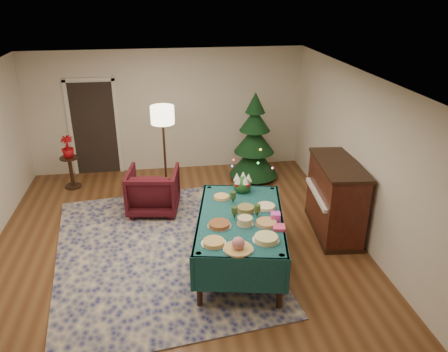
{
  "coord_description": "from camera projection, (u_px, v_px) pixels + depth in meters",
  "views": [
    {
      "loc": [
        -0.15,
        -5.95,
        3.95
      ],
      "look_at": [
        0.81,
        0.49,
        1.06
      ],
      "focal_mm": 35.0,
      "sensor_mm": 36.0,
      "label": 1
    }
  ],
  "objects": [
    {
      "name": "platter_0",
      "position": [
        214.0,
        242.0,
        5.67
      ],
      "size": [
        0.33,
        0.33,
        0.05
      ],
      "color": "silver",
      "rests_on": "buffet_table"
    },
    {
      "name": "rug",
      "position": [
        160.0,
        250.0,
        7.03
      ],
      "size": [
        3.71,
        4.57,
        0.02
      ],
      "primitive_type": "cube",
      "rotation": [
        0.0,
        0.0,
        0.13
      ],
      "color": "navy",
      "rests_on": "ground"
    },
    {
      "name": "floor_lamp",
      "position": [
        163.0,
        121.0,
        8.24
      ],
      "size": [
        0.45,
        0.45,
        1.84
      ],
      "color": "#A57F3F",
      "rests_on": "ground"
    },
    {
      "name": "piano",
      "position": [
        335.0,
        199.0,
        7.33
      ],
      "size": [
        0.83,
        1.53,
        1.28
      ],
      "color": "black",
      "rests_on": "ground"
    },
    {
      "name": "armchair",
      "position": [
        153.0,
        188.0,
        8.07
      ],
      "size": [
        1.02,
        0.97,
        0.93
      ],
      "primitive_type": "imported",
      "rotation": [
        0.0,
        0.0,
        2.99
      ],
      "color": "#400D14",
      "rests_on": "ground"
    },
    {
      "name": "centerpiece",
      "position": [
        242.0,
        183.0,
        7.05
      ],
      "size": [
        0.3,
        0.3,
        0.34
      ],
      "color": "#1E4C1E",
      "rests_on": "buffet_table"
    },
    {
      "name": "platter_2",
      "position": [
        266.0,
        238.0,
        5.74
      ],
      "size": [
        0.36,
        0.36,
        0.07
      ],
      "color": "silver",
      "rests_on": "buffet_table"
    },
    {
      "name": "buffet_table",
      "position": [
        240.0,
        226.0,
        6.42
      ],
      "size": [
        1.63,
        2.34,
        0.83
      ],
      "color": "black",
      "rests_on": "ground"
    },
    {
      "name": "platter_7",
      "position": [
        266.0,
        207.0,
        6.58
      ],
      "size": [
        0.32,
        0.32,
        0.05
      ],
      "color": "silver",
      "rests_on": "buffet_table"
    },
    {
      "name": "doorway",
      "position": [
        94.0,
        126.0,
        9.49
      ],
      "size": [
        1.08,
        0.04,
        2.16
      ],
      "color": "black",
      "rests_on": "ground"
    },
    {
      "name": "platter_1",
      "position": [
        238.0,
        245.0,
        5.53
      ],
      "size": [
        0.39,
        0.39,
        0.18
      ],
      "color": "silver",
      "rests_on": "buffet_table"
    },
    {
      "name": "side_table",
      "position": [
        71.0,
        173.0,
        9.08
      ],
      "size": [
        0.38,
        0.38,
        0.67
      ],
      "color": "black",
      "rests_on": "ground"
    },
    {
      "name": "napkin_stack",
      "position": [
        279.0,
        228.0,
        6.02
      ],
      "size": [
        0.2,
        0.2,
        0.04
      ],
      "primitive_type": "cube",
      "rotation": [
        0.0,
        0.0,
        -0.19
      ],
      "color": "#EF426F",
      "rests_on": "buffet_table"
    },
    {
      "name": "goblet_0",
      "position": [
        233.0,
        197.0,
        6.68
      ],
      "size": [
        0.09,
        0.09,
        0.19
      ],
      "color": "#2D471E",
      "rests_on": "buffet_table"
    },
    {
      "name": "gift_box",
      "position": [
        276.0,
        217.0,
        6.23
      ],
      "size": [
        0.16,
        0.16,
        0.11
      ],
      "primitive_type": "cube",
      "rotation": [
        0.0,
        0.0,
        -0.19
      ],
      "color": "#F143C0",
      "rests_on": "buffet_table"
    },
    {
      "name": "potted_plant",
      "position": [
        68.0,
        151.0,
        8.89
      ],
      "size": [
        0.26,
        0.46,
        0.26
      ],
      "primitive_type": "imported",
      "color": "#A70B0F",
      "rests_on": "side_table"
    },
    {
      "name": "platter_5",
      "position": [
        266.0,
        223.0,
        6.14
      ],
      "size": [
        0.34,
        0.34,
        0.05
      ],
      "color": "silver",
      "rests_on": "buffet_table"
    },
    {
      "name": "goblet_1",
      "position": [
        257.0,
        211.0,
        6.29
      ],
      "size": [
        0.09,
        0.09,
        0.19
      ],
      "color": "#2D471E",
      "rests_on": "buffet_table"
    },
    {
      "name": "platter_4",
      "position": [
        245.0,
        221.0,
        6.11
      ],
      "size": [
        0.25,
        0.25,
        0.11
      ],
      "color": "silver",
      "rests_on": "buffet_table"
    },
    {
      "name": "christmas_tree",
      "position": [
        254.0,
        141.0,
        9.29
      ],
      "size": [
        1.3,
        1.3,
        1.91
      ],
      "color": "black",
      "rests_on": "ground"
    },
    {
      "name": "goblet_2",
      "position": [
        235.0,
        213.0,
        6.24
      ],
      "size": [
        0.09,
        0.09,
        0.19
      ],
      "color": "#2D471E",
      "rests_on": "buffet_table"
    },
    {
      "name": "room_shell",
      "position": [
        175.0,
        174.0,
        6.46
      ],
      "size": [
        7.0,
        7.0,
        7.0
      ],
      "color": "#593319",
      "rests_on": "ground"
    },
    {
      "name": "platter_8",
      "position": [
        221.0,
        197.0,
        6.87
      ],
      "size": [
        0.28,
        0.28,
        0.05
      ],
      "color": "silver",
      "rests_on": "buffet_table"
    },
    {
      "name": "platter_6",
      "position": [
        246.0,
        209.0,
        6.47
      ],
      "size": [
        0.29,
        0.29,
        0.08
      ],
      "color": "silver",
      "rests_on": "buffet_table"
    },
    {
      "name": "platter_3",
      "position": [
        219.0,
        224.0,
        6.08
      ],
      "size": [
        0.34,
        0.34,
        0.06
      ],
      "color": "silver",
      "rests_on": "buffet_table"
    }
  ]
}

